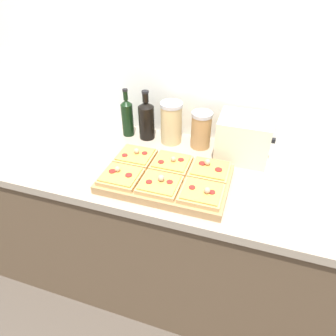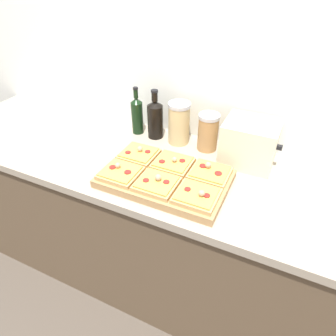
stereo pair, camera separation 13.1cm
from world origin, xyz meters
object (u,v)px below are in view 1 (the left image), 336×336
cutting_board (166,179)px  wine_bottle (146,119)px  grain_jar_short (201,130)px  toaster_oven (243,138)px  grain_jar_tall (171,123)px  olive_oil_bottle (127,117)px

cutting_board → wine_bottle: size_ratio=2.06×
grain_jar_short → toaster_oven: (0.21, -0.03, 0.01)m
grain_jar_tall → toaster_oven: 0.37m
grain_jar_short → cutting_board: bearing=-102.4°
olive_oil_bottle → wine_bottle: wine_bottle is taller
wine_bottle → grain_jar_short: 0.30m
cutting_board → grain_jar_tall: (-0.08, 0.34, 0.09)m
grain_jar_tall → grain_jar_short: bearing=-0.0°
grain_jar_tall → wine_bottle: bearing=180.0°
grain_jar_tall → grain_jar_short: 0.16m
olive_oil_bottle → cutting_board: bearing=-45.9°
olive_oil_bottle → grain_jar_tall: bearing=0.0°
grain_jar_tall → toaster_oven: (0.37, -0.03, -0.01)m
cutting_board → grain_jar_short: (0.08, 0.34, 0.08)m
grain_jar_short → olive_oil_bottle: bearing=180.0°
cutting_board → olive_oil_bottle: (-0.33, 0.34, 0.09)m
wine_bottle → grain_jar_short: bearing=-0.0°
olive_oil_bottle → toaster_oven: 0.62m
olive_oil_bottle → grain_jar_short: bearing=0.0°
cutting_board → grain_jar_tall: size_ratio=2.48×
toaster_oven → wine_bottle: bearing=176.6°
olive_oil_bottle → toaster_oven: bearing=-2.8°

